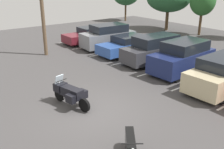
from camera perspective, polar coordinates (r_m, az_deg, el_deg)
ground at (r=11.75m, az=-4.83°, el=-8.01°), size 44.00×44.00×0.10m
motorcycle_touring at (r=11.99m, az=-9.25°, el=-3.98°), size 2.26×1.08×1.33m
motorcycle_second at (r=8.31m, az=4.01°, el=-15.95°), size 1.84×1.43×1.26m
parking_stripes at (r=16.47m, az=14.93°, el=0.09°), size 23.89×4.89×0.01m
car_maroon at (r=23.88m, az=-5.03°, el=8.56°), size 1.93×4.61×1.39m
car_grey at (r=21.80m, az=-0.88°, el=8.34°), size 2.21×4.56×1.96m
car_blue at (r=20.08m, az=3.32°, el=6.46°), size 1.98×4.60×1.43m
car_charcoal at (r=18.17m, az=9.16°, el=5.48°), size 1.90×4.61×1.87m
car_navy at (r=16.55m, az=15.20°, el=3.66°), size 2.21×4.57×1.97m
tree_center_left at (r=28.15m, az=19.27°, el=15.02°), size 2.53×2.53×4.91m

